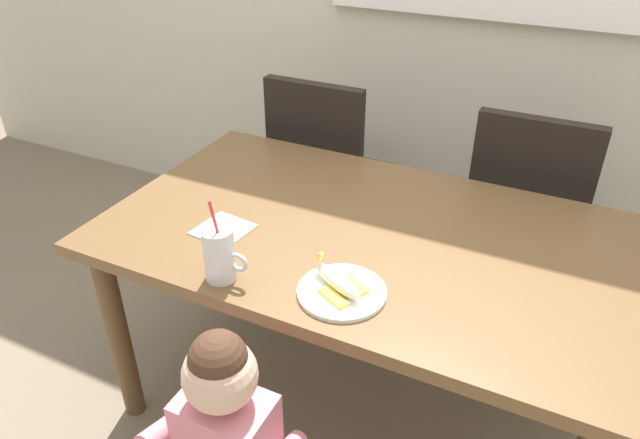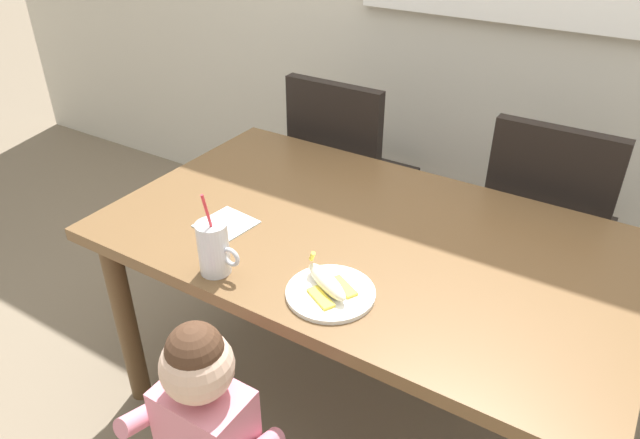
{
  "view_description": "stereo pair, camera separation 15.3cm",
  "coord_description": "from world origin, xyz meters",
  "px_view_note": "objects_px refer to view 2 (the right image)",
  "views": [
    {
      "loc": [
        0.52,
        -1.38,
        1.68
      ],
      "look_at": [
        -0.1,
        -0.09,
        0.8
      ],
      "focal_mm": 32.72,
      "sensor_mm": 36.0,
      "label": 1
    },
    {
      "loc": [
        0.66,
        -1.31,
        1.68
      ],
      "look_at": [
        -0.1,
        -0.09,
        0.8
      ],
      "focal_mm": 32.72,
      "sensor_mm": 36.0,
      "label": 2
    }
  ],
  "objects_px": {
    "peeled_banana": "(327,283)",
    "dining_chair_left": "(346,170)",
    "milk_cup": "(214,251)",
    "paper_napkin": "(226,224)",
    "snack_plate": "(331,293)",
    "toddler_standing": "(206,426)",
    "dining_table": "(365,257)",
    "dining_chair_right": "(546,223)"
  },
  "relations": [
    {
      "from": "toddler_standing",
      "to": "milk_cup",
      "type": "distance_m",
      "value": 0.44
    },
    {
      "from": "snack_plate",
      "to": "peeled_banana",
      "type": "distance_m",
      "value": 0.03
    },
    {
      "from": "dining_table",
      "to": "dining_chair_left",
      "type": "xyz_separation_m",
      "value": [
        -0.45,
        0.68,
        -0.11
      ]
    },
    {
      "from": "dining_table",
      "to": "peeled_banana",
      "type": "height_order",
      "value": "peeled_banana"
    },
    {
      "from": "dining_chair_right",
      "to": "paper_napkin",
      "type": "relative_size",
      "value": 6.4
    },
    {
      "from": "dining_table",
      "to": "toddler_standing",
      "type": "relative_size",
      "value": 1.86
    },
    {
      "from": "paper_napkin",
      "to": "dining_table",
      "type": "bearing_deg",
      "value": 26.08
    },
    {
      "from": "dining_table",
      "to": "milk_cup",
      "type": "xyz_separation_m",
      "value": [
        -0.25,
        -0.38,
        0.16
      ]
    },
    {
      "from": "peeled_banana",
      "to": "dining_chair_left",
      "type": "bearing_deg",
      "value": 117.06
    },
    {
      "from": "toddler_standing",
      "to": "milk_cup",
      "type": "bearing_deg",
      "value": 122.87
    },
    {
      "from": "dining_chair_left",
      "to": "peeled_banana",
      "type": "bearing_deg",
      "value": 117.06
    },
    {
      "from": "dining_chair_left",
      "to": "milk_cup",
      "type": "height_order",
      "value": "milk_cup"
    },
    {
      "from": "toddler_standing",
      "to": "peeled_banana",
      "type": "xyz_separation_m",
      "value": [
        0.12,
        0.36,
        0.25
      ]
    },
    {
      "from": "dining_chair_right",
      "to": "milk_cup",
      "type": "distance_m",
      "value": 1.28
    },
    {
      "from": "peeled_banana",
      "to": "toddler_standing",
      "type": "bearing_deg",
      "value": -108.28
    },
    {
      "from": "dining_chair_right",
      "to": "peeled_banana",
      "type": "distance_m",
      "value": 1.07
    },
    {
      "from": "paper_napkin",
      "to": "peeled_banana",
      "type": "bearing_deg",
      "value": -15.09
    },
    {
      "from": "toddler_standing",
      "to": "paper_napkin",
      "type": "height_order",
      "value": "toddler_standing"
    },
    {
      "from": "milk_cup",
      "to": "paper_napkin",
      "type": "relative_size",
      "value": 1.67
    },
    {
      "from": "dining_table",
      "to": "paper_napkin",
      "type": "relative_size",
      "value": 10.41
    },
    {
      "from": "toddler_standing",
      "to": "snack_plate",
      "type": "bearing_deg",
      "value": 69.74
    },
    {
      "from": "dining_chair_right",
      "to": "toddler_standing",
      "type": "distance_m",
      "value": 1.43
    },
    {
      "from": "dining_table",
      "to": "dining_chair_right",
      "type": "height_order",
      "value": "dining_chair_right"
    },
    {
      "from": "peeled_banana",
      "to": "milk_cup",
      "type": "bearing_deg",
      "value": -164.86
    },
    {
      "from": "dining_table",
      "to": "paper_napkin",
      "type": "distance_m",
      "value": 0.43
    },
    {
      "from": "dining_table",
      "to": "dining_chair_right",
      "type": "distance_m",
      "value": 0.8
    },
    {
      "from": "snack_plate",
      "to": "milk_cup",
      "type": "bearing_deg",
      "value": -166.15
    },
    {
      "from": "dining_table",
      "to": "milk_cup",
      "type": "relative_size",
      "value": 6.21
    },
    {
      "from": "milk_cup",
      "to": "peeled_banana",
      "type": "relative_size",
      "value": 1.47
    },
    {
      "from": "toddler_standing",
      "to": "peeled_banana",
      "type": "height_order",
      "value": "toddler_standing"
    },
    {
      "from": "toddler_standing",
      "to": "peeled_banana",
      "type": "bearing_deg",
      "value": 71.72
    },
    {
      "from": "dining_chair_left",
      "to": "paper_napkin",
      "type": "height_order",
      "value": "dining_chair_left"
    },
    {
      "from": "toddler_standing",
      "to": "milk_cup",
      "type": "relative_size",
      "value": 3.34
    },
    {
      "from": "peeled_banana",
      "to": "dining_table",
      "type": "bearing_deg",
      "value": 99.32
    },
    {
      "from": "paper_napkin",
      "to": "dining_chair_right",
      "type": "bearing_deg",
      "value": 48.26
    },
    {
      "from": "peeled_banana",
      "to": "paper_napkin",
      "type": "bearing_deg",
      "value": 164.91
    },
    {
      "from": "milk_cup",
      "to": "snack_plate",
      "type": "distance_m",
      "value": 0.33
    },
    {
      "from": "milk_cup",
      "to": "paper_napkin",
      "type": "xyz_separation_m",
      "value": [
        -0.13,
        0.2,
        -0.06
      ]
    },
    {
      "from": "dining_chair_left",
      "to": "toddler_standing",
      "type": "relative_size",
      "value": 1.15
    },
    {
      "from": "milk_cup",
      "to": "paper_napkin",
      "type": "distance_m",
      "value": 0.25
    },
    {
      "from": "toddler_standing",
      "to": "snack_plate",
      "type": "relative_size",
      "value": 3.64
    },
    {
      "from": "peeled_banana",
      "to": "snack_plate",
      "type": "bearing_deg",
      "value": -18.12
    }
  ]
}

